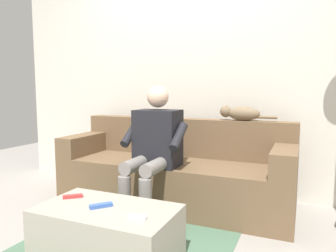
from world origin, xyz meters
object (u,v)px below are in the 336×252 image
(remote_white, at_px, (138,217))
(couch, at_px, (175,173))
(remote_blue, at_px, (101,206))
(cat_on_backrest, at_px, (240,113))
(remote_red, at_px, (73,196))
(person_solo_seated, at_px, (154,144))
(coffee_table, at_px, (107,234))

(remote_white, bearing_deg, couch, 100.93)
(couch, height_order, remote_blue, couch)
(cat_on_backrest, xyz_separation_m, remote_blue, (0.60, 1.39, -0.51))
(cat_on_backrest, height_order, remote_red, cat_on_backrest)
(remote_white, xyz_separation_m, remote_red, (0.58, -0.14, 0.00))
(couch, xyz_separation_m, remote_blue, (0.04, 1.15, 0.07))
(person_solo_seated, relative_size, remote_red, 8.57)
(couch, distance_m, remote_white, 1.24)
(remote_blue, bearing_deg, couch, -141.06)
(person_solo_seated, bearing_deg, cat_on_backrest, -135.87)
(remote_red, height_order, remote_blue, same)
(couch, bearing_deg, remote_red, 73.65)
(remote_blue, bearing_deg, remote_red, -63.29)
(cat_on_backrest, distance_m, remote_blue, 1.60)
(coffee_table, height_order, person_solo_seated, person_solo_seated)
(couch, xyz_separation_m, cat_on_backrest, (-0.57, -0.24, 0.58))
(remote_blue, bearing_deg, person_solo_seated, -138.41)
(person_solo_seated, bearing_deg, couch, -97.77)
(remote_white, height_order, remote_blue, remote_blue)
(person_solo_seated, xyz_separation_m, remote_blue, (-0.01, 0.80, -0.27))
(remote_blue, bearing_deg, remote_white, 118.40)
(remote_white, distance_m, remote_red, 0.59)
(coffee_table, relative_size, person_solo_seated, 0.78)
(cat_on_backrest, bearing_deg, remote_white, 78.24)
(coffee_table, bearing_deg, remote_blue, 18.29)
(couch, distance_m, coffee_table, 1.14)
(person_solo_seated, relative_size, remote_white, 10.00)
(coffee_table, distance_m, person_solo_seated, 0.91)
(couch, height_order, coffee_table, couch)
(coffee_table, distance_m, remote_red, 0.37)
(couch, relative_size, remote_red, 16.57)
(remote_white, bearing_deg, remote_blue, 166.42)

